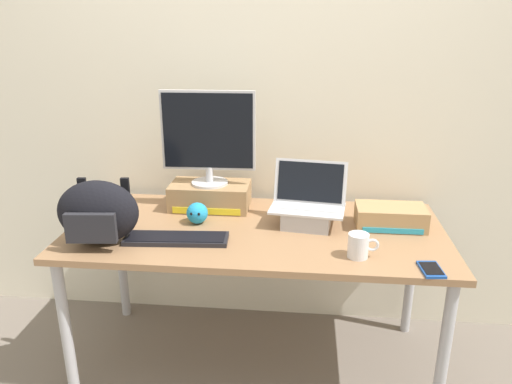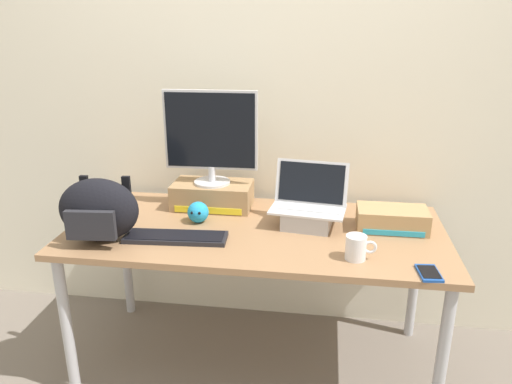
# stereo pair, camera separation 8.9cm
# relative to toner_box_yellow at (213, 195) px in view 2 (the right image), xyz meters

# --- Properties ---
(ground_plane) EXTENTS (20.00, 20.00, 0.00)m
(ground_plane) POSITION_rel_toner_box_yellow_xyz_m (0.26, -0.25, -0.81)
(ground_plane) COLOR #70665B
(back_wall) EXTENTS (7.00, 0.10, 2.60)m
(back_wall) POSITION_rel_toner_box_yellow_xyz_m (0.26, 0.26, 0.49)
(back_wall) COLOR silver
(back_wall) RESTS_ON ground
(desk) EXTENTS (1.75, 0.81, 0.74)m
(desk) POSITION_rel_toner_box_yellow_xyz_m (0.26, -0.25, -0.13)
(desk) COLOR #99704C
(desk) RESTS_ON ground
(toner_box_yellow) EXTENTS (0.40, 0.23, 0.13)m
(toner_box_yellow) POSITION_rel_toner_box_yellow_xyz_m (0.00, 0.00, 0.00)
(toner_box_yellow) COLOR #9E7A51
(toner_box_yellow) RESTS_ON desk
(desktop_monitor) EXTENTS (0.47, 0.18, 0.47)m
(desktop_monitor) POSITION_rel_toner_box_yellow_xyz_m (0.00, -0.00, 0.31)
(desktop_monitor) COLOR silver
(desktop_monitor) RESTS_ON toner_box_yellow
(open_laptop) EXTENTS (0.37, 0.26, 0.29)m
(open_laptop) POSITION_rel_toner_box_yellow_xyz_m (0.50, -0.17, 0.00)
(open_laptop) COLOR #ADADB2
(open_laptop) RESTS_ON desk
(external_keyboard) EXTENTS (0.46, 0.16, 0.02)m
(external_keyboard) POSITION_rel_toner_box_yellow_xyz_m (-0.07, -0.42, -0.05)
(external_keyboard) COLOR black
(external_keyboard) RESTS_ON desk
(messenger_backpack) EXTENTS (0.36, 0.26, 0.28)m
(messenger_backpack) POSITION_rel_toner_box_yellow_xyz_m (-0.40, -0.46, 0.08)
(messenger_backpack) COLOR black
(messenger_backpack) RESTS_ON desk
(coffee_mug) EXTENTS (0.13, 0.08, 0.10)m
(coffee_mug) POSITION_rel_toner_box_yellow_xyz_m (0.71, -0.49, -0.01)
(coffee_mug) COLOR silver
(coffee_mug) RESTS_ON desk
(cell_phone) EXTENTS (0.09, 0.14, 0.01)m
(cell_phone) POSITION_rel_toner_box_yellow_xyz_m (0.98, -0.58, -0.06)
(cell_phone) COLOR #19479E
(cell_phone) RESTS_ON desk
(plush_toy) EXTENTS (0.10, 0.10, 0.10)m
(plush_toy) POSITION_rel_toner_box_yellow_xyz_m (-0.02, -0.21, -0.01)
(plush_toy) COLOR #2393CC
(plush_toy) RESTS_ON desk
(toner_box_cyan) EXTENTS (0.32, 0.18, 0.10)m
(toner_box_cyan) POSITION_rel_toner_box_yellow_xyz_m (0.89, -0.16, -0.01)
(toner_box_cyan) COLOR #A88456
(toner_box_cyan) RESTS_ON desk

